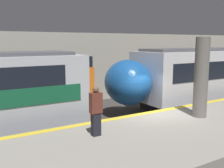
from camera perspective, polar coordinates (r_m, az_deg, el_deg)
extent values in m
plane|color=#33302D|center=(12.13, 8.78, -10.36)|extent=(120.00, 120.00, 0.00)
cube|color=gray|center=(10.40, 17.24, -11.12)|extent=(40.00, 4.65, 1.00)
cube|color=gold|center=(11.73, 9.37, -5.93)|extent=(40.00, 0.30, 0.01)
cube|color=#B2AD9E|center=(17.64, -6.21, 3.51)|extent=(50.00, 0.15, 4.62)
cylinder|color=slate|center=(11.12, 18.83, 1.34)|extent=(0.56, 0.56, 3.23)
ellipsoid|color=#195199|center=(13.91, 3.49, 0.36)|extent=(2.42, 2.75, 2.40)
sphere|color=#F2EFCC|center=(13.47, 0.15, -1.77)|extent=(0.20, 0.20, 0.20)
cube|color=orange|center=(12.53, -7.40, -1.08)|extent=(0.25, 2.93, 2.29)
cube|color=black|center=(12.38, -7.51, 4.15)|extent=(0.25, 2.63, 0.92)
sphere|color=#EA4C42|center=(12.07, -5.40, -3.37)|extent=(0.18, 0.18, 0.18)
sphere|color=#EA4C42|center=(13.27, -7.93, -2.27)|extent=(0.18, 0.18, 0.18)
cube|color=black|center=(8.63, -3.50, -8.74)|extent=(0.28, 0.20, 0.77)
cube|color=brown|center=(8.44, -3.54, -4.11)|extent=(0.38, 0.24, 0.67)
sphere|color=brown|center=(8.35, -3.57, -1.16)|extent=(0.22, 0.22, 0.22)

